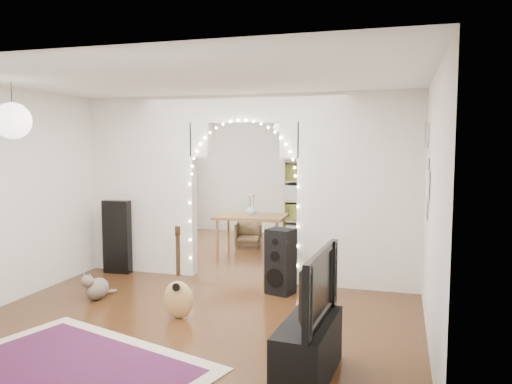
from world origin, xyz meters
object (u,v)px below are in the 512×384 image
(dining_table, at_px, (251,219))
(floor_speaker, at_px, (281,261))
(acoustic_guitar, at_px, (178,284))
(bookcase, at_px, (324,202))
(media_console, at_px, (308,350))
(dining_chair_right, at_px, (326,249))
(dining_chair_left, at_px, (248,234))

(dining_table, bearing_deg, floor_speaker, -64.96)
(acoustic_guitar, height_order, bookcase, bookcase)
(floor_speaker, distance_m, media_console, 2.42)
(acoustic_guitar, bearing_deg, dining_table, 89.38)
(floor_speaker, bearing_deg, dining_chair_right, 95.78)
(floor_speaker, height_order, dining_chair_right, floor_speaker)
(acoustic_guitar, height_order, dining_table, acoustic_guitar)
(acoustic_guitar, distance_m, bookcase, 4.96)
(bookcase, bearing_deg, dining_chair_right, -91.08)
(dining_table, bearing_deg, dining_chair_right, -5.67)
(media_console, height_order, dining_chair_right, dining_chair_right)
(dining_chair_right, bearing_deg, dining_chair_left, 151.43)
(media_console, relative_size, dining_table, 0.81)
(acoustic_guitar, bearing_deg, floor_speaker, 52.16)
(floor_speaker, relative_size, bookcase, 0.53)
(acoustic_guitar, xyz_separation_m, media_console, (1.69, -1.03, -0.15))
(acoustic_guitar, bearing_deg, dining_chair_right, 65.85)
(media_console, xyz_separation_m, bookcase, (-0.75, 5.88, 0.58))
(acoustic_guitar, relative_size, dining_chair_left, 1.73)
(dining_table, relative_size, dining_chair_right, 2.22)
(dining_chair_left, distance_m, dining_chair_right, 1.96)
(dining_chair_right, bearing_deg, floor_speaker, -97.77)
(acoustic_guitar, bearing_deg, dining_chair_left, 93.89)
(media_console, bearing_deg, floor_speaker, 112.98)
(dining_chair_left, bearing_deg, dining_table, -83.17)
(bookcase, bearing_deg, dining_chair_left, -161.42)
(media_console, bearing_deg, dining_table, 116.88)
(media_console, bearing_deg, dining_chair_left, 116.36)
(dining_chair_left, height_order, dining_chair_right, dining_chair_right)
(bookcase, height_order, dining_chair_right, bookcase)
(acoustic_guitar, height_order, media_console, acoustic_guitar)
(acoustic_guitar, distance_m, dining_table, 3.15)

